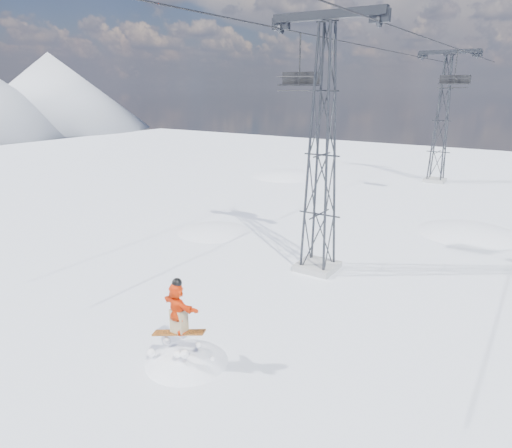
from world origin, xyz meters
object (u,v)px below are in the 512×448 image
object	(u,v)px
snowboarder_jump	(189,405)
lift_chair_near	(300,80)
lift_tower_near	(322,156)
lift_tower_far	(442,121)

from	to	relation	value
snowboarder_jump	lift_chair_near	world-z (taller)	lift_chair_near
lift_tower_near	snowboarder_jump	xyz separation A→B (m)	(-0.15, -9.27, -7.10)
snowboarder_jump	lift_tower_far	bearing A→B (deg)	89.74
lift_tower_near	lift_tower_far	xyz separation A→B (m)	(0.00, 25.00, 0.00)
snowboarder_jump	lift_chair_near	xyz separation A→B (m)	(-2.05, 11.20, 10.36)
lift_tower_far	snowboarder_jump	world-z (taller)	lift_tower_far
lift_chair_near	lift_tower_far	bearing A→B (deg)	84.55
lift_tower_far	lift_chair_near	xyz separation A→B (m)	(-2.20, -23.08, 3.26)
lift_tower_far	lift_chair_near	world-z (taller)	lift_tower_far
snowboarder_jump	lift_chair_near	distance (m)	15.39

